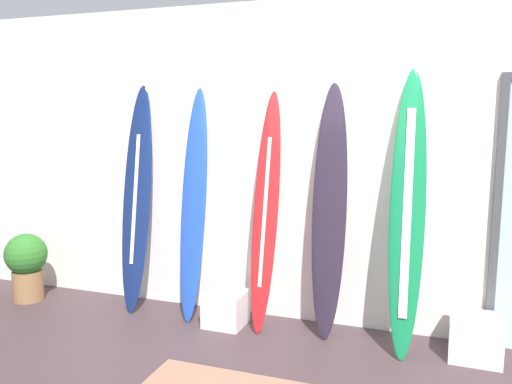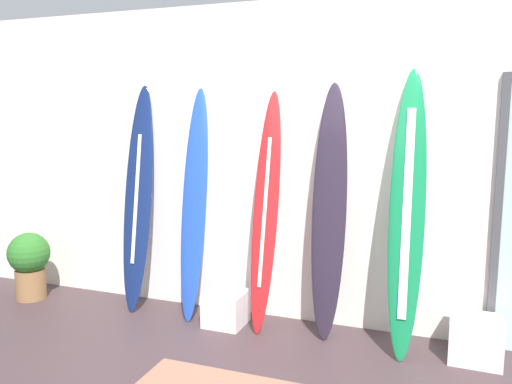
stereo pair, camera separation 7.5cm
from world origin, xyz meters
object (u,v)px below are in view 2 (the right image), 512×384
Objects in this scene: display_block_left at (476,339)px; potted_plant at (29,261)px; surfboard_cobalt at (194,207)px; surfboard_crimson at (266,214)px; surfboard_charcoal at (329,213)px; surfboard_emerald at (407,214)px; surfboard_navy at (138,200)px; display_block_center at (226,308)px.

potted_plant is (-4.14, -0.13, 0.22)m from display_block_left.
surfboard_cobalt is 3.08× the size of potted_plant.
surfboard_cobalt is 5.39× the size of display_block_left.
surfboard_crimson is 5.29× the size of display_block_left.
surfboard_emerald is at bearing -7.15° from surfboard_charcoal.
surfboard_navy reaches higher than surfboard_crimson.
display_block_left is (2.97, -0.06, -0.88)m from surfboard_navy.
surfboard_navy is at bearing 173.40° from display_block_center.
display_block_center is at bearing -178.44° from surfboard_emerald.
surfboard_navy is at bearing -179.67° from surfboard_charcoal.
potted_plant reaches higher than display_block_center.
surfboard_navy is at bearing 178.42° from surfboard_emerald.
display_block_left is at bearing 1.78° from potted_plant.
display_block_center is (0.93, -0.11, -0.90)m from surfboard_navy.
display_block_left reaches higher than display_block_center.
surfboard_charcoal is 6.21× the size of display_block_center.
surfboard_cobalt is 1.22m from surfboard_charcoal.
surfboard_navy is 1.81m from surfboard_charcoal.
potted_plant is (-1.76, -0.18, -0.64)m from surfboard_cobalt.
display_block_center is (-1.50, -0.04, -0.94)m from surfboard_emerald.
surfboard_navy is 1.28m from surfboard_crimson.
potted_plant is at bearing -170.82° from surfboard_navy.
display_block_center is 2.12m from potted_plant.
surfboard_cobalt is at bearing 178.28° from surfboard_emerald.
surfboard_crimson is at bearing 3.72° from potted_plant.
surfboard_crimson reaches higher than display_block_center.
surfboard_emerald is at bearing 1.94° from potted_plant.
surfboard_emerald is (2.43, -0.07, 0.04)m from surfboard_navy.
surfboard_cobalt is 0.94m from display_block_center.
potted_plant is (-2.98, -0.20, -0.66)m from surfboard_charcoal.
surfboard_charcoal reaches higher than potted_plant.
surfboard_navy is 0.96× the size of surfboard_emerald.
surfboard_emerald is at bearing -1.58° from surfboard_navy.
surfboard_navy reaches higher than potted_plant.
surfboard_navy is 2.43m from surfboard_emerald.
display_block_left is at bearing 1.35° from display_block_center.
surfboard_navy is 5.47× the size of display_block_left.
surfboard_navy reaches higher than surfboard_charcoal.
surfboard_navy reaches higher than surfboard_cobalt.
potted_plant is (-2.10, -0.08, 0.24)m from display_block_center.
surfboard_emerald reaches higher than surfboard_crimson.
surfboard_emerald is at bearing -179.25° from display_block_left.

